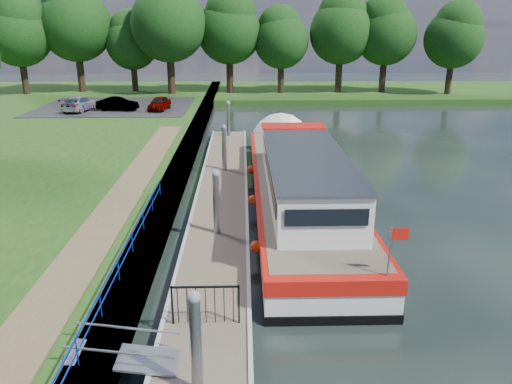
{
  "coord_description": "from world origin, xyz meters",
  "views": [
    {
      "loc": [
        1.05,
        -9.63,
        8.17
      ],
      "look_at": [
        1.59,
        10.47,
        1.4
      ],
      "focal_mm": 35.0,
      "sensor_mm": 36.0,
      "label": 1
    }
  ],
  "objects_px": {
    "pontoon": "(222,200)",
    "car_a": "(159,103)",
    "car_c": "(79,104)",
    "barge": "(297,181)",
    "car_b": "(118,104)"
  },
  "relations": [
    {
      "from": "barge",
      "to": "car_a",
      "type": "relative_size",
      "value": 5.96
    },
    {
      "from": "pontoon",
      "to": "car_c",
      "type": "distance_m",
      "value": 26.19
    },
    {
      "from": "car_a",
      "to": "car_c",
      "type": "height_order",
      "value": "car_c"
    },
    {
      "from": "pontoon",
      "to": "car_a",
      "type": "xyz_separation_m",
      "value": [
        -6.46,
        22.66,
        1.26
      ]
    },
    {
      "from": "car_a",
      "to": "car_b",
      "type": "bearing_deg",
      "value": -169.48
    },
    {
      "from": "barge",
      "to": "pontoon",
      "type": "bearing_deg",
      "value": 179.87
    },
    {
      "from": "pontoon",
      "to": "barge",
      "type": "height_order",
      "value": "barge"
    },
    {
      "from": "pontoon",
      "to": "car_c",
      "type": "relative_size",
      "value": 6.75
    },
    {
      "from": "car_c",
      "to": "barge",
      "type": "bearing_deg",
      "value": 136.62
    },
    {
      "from": "barge",
      "to": "car_a",
      "type": "xyz_separation_m",
      "value": [
        -10.05,
        22.67,
        0.35
      ]
    },
    {
      "from": "car_a",
      "to": "barge",
      "type": "bearing_deg",
      "value": -58.38
    },
    {
      "from": "car_b",
      "to": "car_c",
      "type": "height_order",
      "value": "car_c"
    },
    {
      "from": "barge",
      "to": "car_b",
      "type": "distance_m",
      "value": 26.36
    },
    {
      "from": "pontoon",
      "to": "car_a",
      "type": "distance_m",
      "value": 23.6
    },
    {
      "from": "barge",
      "to": "car_b",
      "type": "relative_size",
      "value": 5.87
    }
  ]
}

